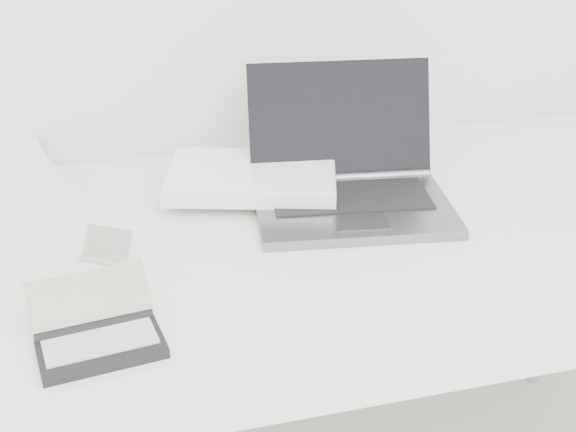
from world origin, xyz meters
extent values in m
cube|color=white|center=(0.00, 1.55, 0.71)|extent=(1.60, 0.80, 0.03)
cylinder|color=silver|center=(0.75, 1.90, 0.35)|extent=(0.04, 0.04, 0.70)
cube|color=slate|center=(0.11, 1.60, 0.74)|extent=(0.37, 0.28, 0.02)
cube|color=black|center=(0.12, 1.63, 0.75)|extent=(0.29, 0.17, 0.00)
cube|color=black|center=(0.13, 1.75, 0.85)|extent=(0.35, 0.13, 0.20)
cylinder|color=slate|center=(0.13, 1.71, 0.75)|extent=(0.33, 0.07, 0.02)
cube|color=#37393C|center=(0.10, 1.53, 0.75)|extent=(0.10, 0.07, 0.00)
cube|color=white|center=(-0.04, 1.73, 0.76)|extent=(0.35, 0.28, 0.03)
cube|color=white|center=(-0.04, 1.73, 0.78)|extent=(0.34, 0.27, 0.00)
cube|color=white|center=(-0.34, 1.50, 0.74)|extent=(0.10, 0.09, 0.01)
cube|color=silver|center=(-0.34, 1.50, 0.74)|extent=(0.07, 0.06, 0.00)
cube|color=#99A79A|center=(-0.31, 1.54, 0.76)|extent=(0.08, 0.07, 0.05)
cylinder|color=white|center=(-0.32, 1.53, 0.74)|extent=(0.07, 0.05, 0.01)
cube|color=black|center=(-0.34, 1.30, 0.74)|extent=(0.17, 0.10, 0.02)
cube|color=#9D9D9D|center=(-0.34, 1.31, 0.75)|extent=(0.15, 0.08, 0.00)
cube|color=gray|center=(-0.34, 1.37, 0.78)|extent=(0.17, 0.07, 0.06)
cylinder|color=black|center=(-0.34, 1.35, 0.75)|extent=(0.16, 0.04, 0.02)
camera|label=1|loc=(-0.32, 0.42, 1.37)|focal=50.00mm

